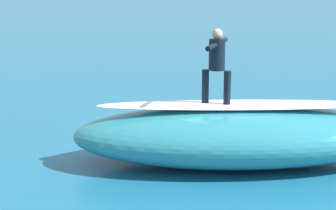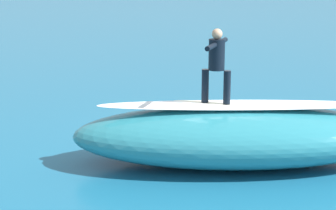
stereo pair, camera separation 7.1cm
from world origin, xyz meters
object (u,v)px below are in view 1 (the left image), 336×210
(surfboard_paddling, at_px, (127,138))
(surfer_paddling, at_px, (122,131))
(surfer_riding, at_px, (217,60))
(surfboard_riding, at_px, (216,105))

(surfboard_paddling, relative_size, surfer_paddling, 1.63)
(surfer_riding, bearing_deg, surfboard_paddling, -21.72)
(surfboard_riding, bearing_deg, surfer_riding, -143.62)
(surfboard_riding, height_order, surfer_paddling, surfboard_riding)
(surfboard_riding, relative_size, surfer_paddling, 1.42)
(surfboard_riding, height_order, surfer_riding, surfer_riding)
(surfboard_riding, distance_m, surfer_paddling, 2.97)
(surfer_riding, height_order, surfer_paddling, surfer_riding)
(surfboard_riding, distance_m, surfer_riding, 0.94)
(surfer_paddling, bearing_deg, surfboard_paddling, -0.00)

